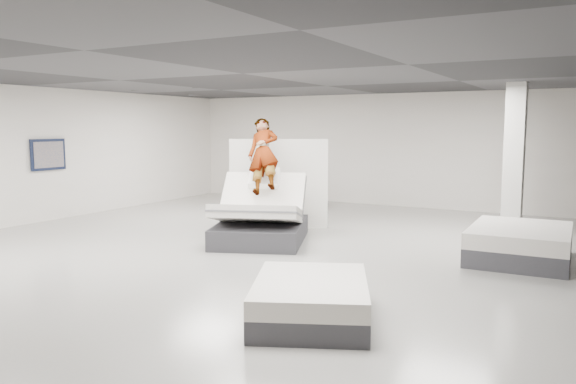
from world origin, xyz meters
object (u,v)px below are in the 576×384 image
object	(u,v)px
column	(514,158)
wall_poster	(48,155)
person	(263,170)
flat_bed_right_far	(520,244)
flat_bed_right_near	(311,300)
divider_panel	(279,184)
remote	(271,184)
hero_bed	(261,220)
flat_bed_left_far	(283,198)

from	to	relation	value
column	wall_poster	size ratio (longest dim) A/B	3.37
person	column	bearing A→B (deg)	16.57
column	wall_poster	bearing A→B (deg)	-158.07
flat_bed_right_far	flat_bed_right_near	distance (m)	4.73
divider_panel	flat_bed_right_near	xyz separation A→B (m)	(3.37, -5.06, -0.76)
remote	person	bearing A→B (deg)	122.15
flat_bed_right_near	wall_poster	size ratio (longest dim) A/B	2.23
wall_poster	column	bearing A→B (deg)	21.93
column	wall_poster	distance (m)	10.71
person	hero_bed	bearing A→B (deg)	-90.00
flat_bed_right_far	flat_bed_right_near	size ratio (longest dim) A/B	1.00
flat_bed_right_far	wall_poster	xyz separation A→B (m)	(-10.44, -1.18, 1.31)
hero_bed	person	size ratio (longest dim) A/B	1.47
hero_bed	wall_poster	bearing A→B (deg)	-176.74
column	remote	bearing A→B (deg)	-137.61
flat_bed_right_far	wall_poster	world-z (taller)	wall_poster
hero_bed	remote	xyz separation A→B (m)	(0.21, 0.07, 0.73)
flat_bed_left_far	flat_bed_right_near	bearing A→B (deg)	-58.43
person	remote	xyz separation A→B (m)	(0.33, -0.24, -0.23)
person	flat_bed_right_far	size ratio (longest dim) A/B	0.85
remote	flat_bed_right_near	world-z (taller)	remote
divider_panel	flat_bed_right_far	distance (m)	5.23
flat_bed_right_far	column	xyz separation A→B (m)	(-0.51, 2.82, 1.31)
flat_bed_right_far	wall_poster	size ratio (longest dim) A/B	2.24
person	flat_bed_right_near	xyz separation A→B (m)	(3.02, -3.85, -1.16)
flat_bed_left_far	column	size ratio (longest dim) A/B	0.70
person	flat_bed_right_far	xyz separation A→B (m)	(4.79, 0.54, -1.11)
hero_bed	flat_bed_right_far	size ratio (longest dim) A/B	1.25
flat_bed_right_near	wall_poster	world-z (taller)	wall_poster
flat_bed_left_far	wall_poster	xyz separation A→B (m)	(-3.77, -4.76, 1.34)
flat_bed_left_far	flat_bed_right_far	bearing A→B (deg)	-28.21
flat_bed_right_near	flat_bed_left_far	xyz separation A→B (m)	(-4.89, 7.97, 0.02)
person	wall_poster	distance (m)	5.69
divider_panel	flat_bed_left_far	distance (m)	3.37
column	wall_poster	world-z (taller)	column
wall_poster	divider_panel	bearing A→B (deg)	19.24
wall_poster	flat_bed_right_near	bearing A→B (deg)	-20.32
person	flat_bed_right_far	world-z (taller)	person
column	flat_bed_right_near	bearing A→B (deg)	-99.95
person	flat_bed_left_far	size ratio (longest dim) A/B	0.81
person	wall_poster	size ratio (longest dim) A/B	1.91
divider_panel	flat_bed_left_far	world-z (taller)	divider_panel
person	flat_bed_left_far	xyz separation A→B (m)	(-1.88, 4.12, -1.14)
divider_panel	flat_bed_right_near	size ratio (longest dim) A/B	1.03
remote	column	size ratio (longest dim) A/B	0.04
hero_bed	flat_bed_left_far	xyz separation A→B (m)	(-2.00, 4.43, -0.18)
flat_bed_left_far	person	bearing A→B (deg)	-65.49
remote	column	world-z (taller)	column
person	flat_bed_right_near	bearing A→B (deg)	-73.46
divider_panel	column	world-z (taller)	column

